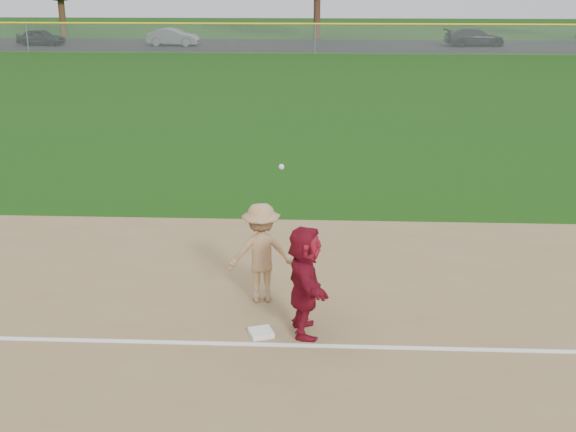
{
  "coord_description": "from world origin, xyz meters",
  "views": [
    {
      "loc": [
        0.57,
        -10.45,
        5.36
      ],
      "look_at": [
        0.0,
        1.5,
        1.3
      ],
      "focal_mm": 45.0,
      "sensor_mm": 36.0,
      "label": 1
    }
  ],
  "objects_px": {
    "car_right": "(475,37)",
    "car_left": "(41,37)",
    "car_mid": "(173,37)",
    "first_base": "(261,333)",
    "base_runner": "(305,281)"
  },
  "relations": [
    {
      "from": "car_mid",
      "to": "base_runner",
      "type": "bearing_deg",
      "value": -163.01
    },
    {
      "from": "car_mid",
      "to": "car_left",
      "type": "bearing_deg",
      "value": 94.21
    },
    {
      "from": "car_right",
      "to": "first_base",
      "type": "bearing_deg",
      "value": 157.46
    },
    {
      "from": "base_runner",
      "to": "car_right",
      "type": "bearing_deg",
      "value": -22.1
    },
    {
      "from": "car_mid",
      "to": "car_right",
      "type": "height_order",
      "value": "car_right"
    },
    {
      "from": "base_runner",
      "to": "first_base",
      "type": "bearing_deg",
      "value": 91.4
    },
    {
      "from": "first_base",
      "to": "car_left",
      "type": "relative_size",
      "value": 0.09
    },
    {
      "from": "first_base",
      "to": "car_mid",
      "type": "relative_size",
      "value": 0.09
    },
    {
      "from": "car_mid",
      "to": "car_right",
      "type": "relative_size",
      "value": 0.87
    },
    {
      "from": "base_runner",
      "to": "car_mid",
      "type": "distance_m",
      "value": 46.85
    },
    {
      "from": "car_right",
      "to": "car_left",
      "type": "bearing_deg",
      "value": 84.06
    },
    {
      "from": "first_base",
      "to": "base_runner",
      "type": "bearing_deg",
      "value": 9.42
    },
    {
      "from": "car_left",
      "to": "car_mid",
      "type": "relative_size",
      "value": 0.92
    },
    {
      "from": "car_right",
      "to": "car_mid",
      "type": "bearing_deg",
      "value": 84.4
    },
    {
      "from": "first_base",
      "to": "car_mid",
      "type": "height_order",
      "value": "car_mid"
    }
  ]
}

